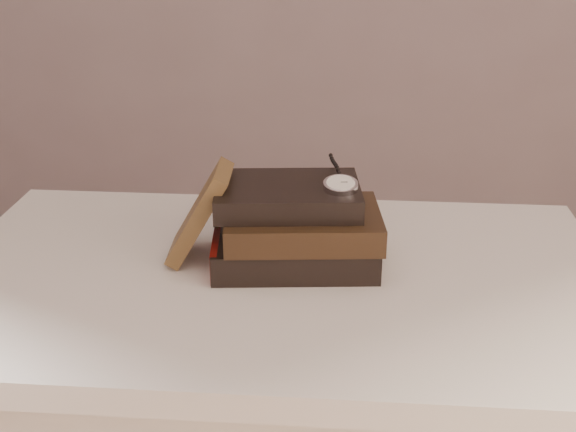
{
  "coord_description": "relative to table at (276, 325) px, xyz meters",
  "views": [
    {
      "loc": [
        0.1,
        -0.63,
        1.26
      ],
      "look_at": [
        0.01,
        0.39,
        0.82
      ],
      "focal_mm": 46.48,
      "sensor_mm": 36.0,
      "label": 1
    }
  ],
  "objects": [
    {
      "name": "journal",
      "position": [
        -0.12,
        0.04,
        0.17
      ],
      "size": [
        0.1,
        0.1,
        0.15
      ],
      "primitive_type": "cube",
      "rotation": [
        0.0,
        0.53,
        0.05
      ],
      "color": "#402D18",
      "rests_on": "table"
    },
    {
      "name": "eyeglasses",
      "position": [
        -0.07,
        0.11,
        0.16
      ],
      "size": [
        0.11,
        0.13,
        0.05
      ],
      "color": "silver",
      "rests_on": "book_stack"
    },
    {
      "name": "pocket_watch",
      "position": [
        0.09,
        0.04,
        0.22
      ],
      "size": [
        0.06,
        0.15,
        0.02
      ],
      "color": "silver",
      "rests_on": "book_stack"
    },
    {
      "name": "table",
      "position": [
        0.0,
        0.0,
        0.0
      ],
      "size": [
        1.0,
        0.6,
        0.75
      ],
      "color": "silver",
      "rests_on": "ground"
    },
    {
      "name": "book_stack",
      "position": [
        0.03,
        0.04,
        0.15
      ],
      "size": [
        0.26,
        0.19,
        0.12
      ],
      "color": "black",
      "rests_on": "table"
    }
  ]
}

